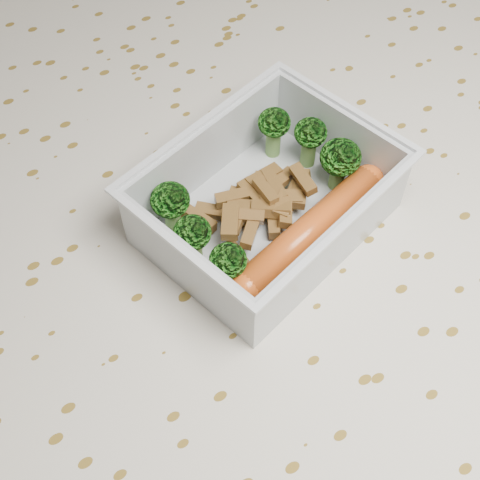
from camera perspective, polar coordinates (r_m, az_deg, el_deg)
dining_table at (r=0.57m, az=0.61°, el=-6.49°), size 1.40×0.90×0.75m
tablecloth at (r=0.53m, az=0.66°, el=-3.88°), size 1.46×0.96×0.19m
lunch_container at (r=0.50m, az=2.32°, el=2.91°), size 0.21×0.18×0.06m
broccoli_florets at (r=0.50m, az=1.61°, el=4.83°), size 0.16×0.12×0.05m
meat_pile at (r=0.51m, az=1.75°, el=3.16°), size 0.10×0.08×0.03m
sausage at (r=0.49m, az=6.03°, el=0.79°), size 0.15×0.05×0.02m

